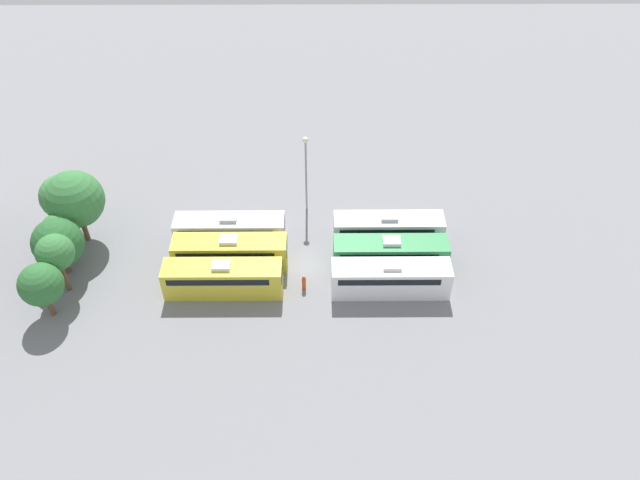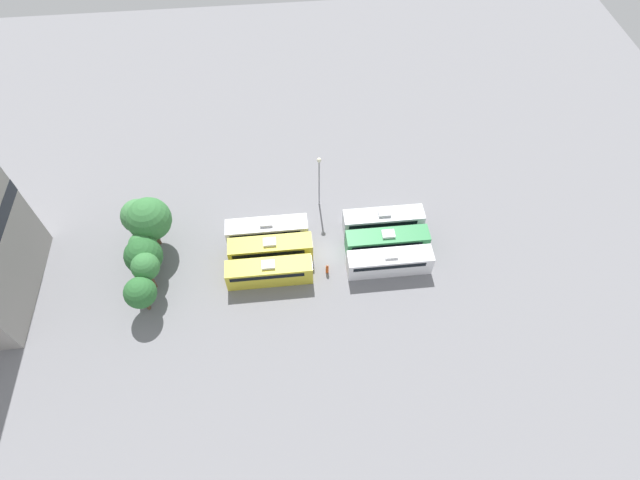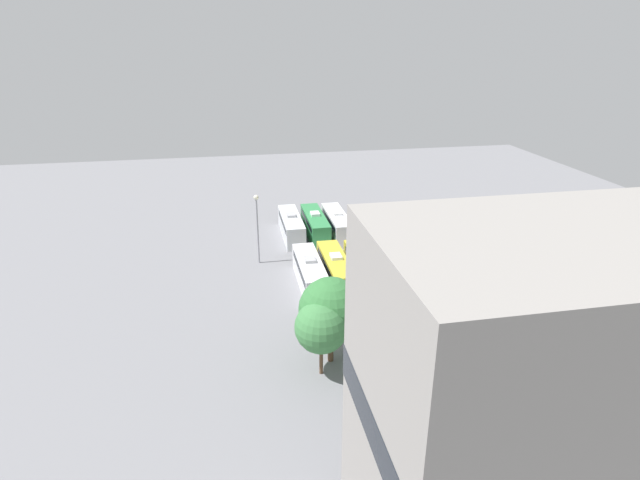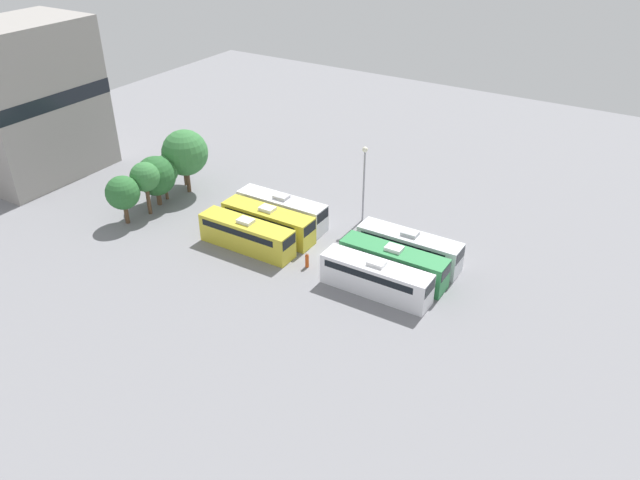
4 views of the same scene
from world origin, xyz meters
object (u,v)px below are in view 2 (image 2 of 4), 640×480
at_px(bus_1, 387,241).
at_px(tree_0, 140,293).
at_px(bus_4, 270,249).
at_px(bus_5, 267,230).
at_px(bus_3, 269,272).
at_px(tree_2, 144,256).
at_px(tree_1, 146,267).
at_px(tree_4, 149,219).
at_px(light_pole, 319,175).
at_px(bus_2, 383,221).
at_px(tree_3, 143,246).
at_px(worker_person, 327,269).
at_px(tree_5, 138,216).
at_px(bus_0, 389,262).

height_order(bus_1, tree_0, tree_0).
relative_size(bus_4, bus_5, 1.00).
distance_m(bus_3, tree_2, 15.07).
xyz_separation_m(tree_1, tree_4, (6.62, 0.08, 0.52)).
xyz_separation_m(bus_3, light_pole, (11.47, -7.29, 4.17)).
xyz_separation_m(bus_2, tree_0, (-9.00, 29.70, 2.01)).
bearing_deg(tree_4, tree_3, 163.48).
bearing_deg(bus_5, tree_0, 121.57).
height_order(bus_3, bus_5, same).
xyz_separation_m(bus_3, tree_2, (2.52, 14.74, 1.94)).
height_order(worker_person, light_pole, light_pole).
height_order(bus_1, tree_5, tree_5).
distance_m(bus_2, bus_4, 15.16).
bearing_deg(bus_4, tree_3, 87.33).
relative_size(bus_0, light_pole, 1.20).
distance_m(tree_0, tree_3, 6.65).
bearing_deg(bus_1, worker_person, 109.29).
distance_m(bus_3, tree_0, 14.92).
relative_size(bus_4, tree_3, 1.94).
distance_m(worker_person, tree_4, 22.69).
bearing_deg(bus_1, tree_4, 82.41).
distance_m(bus_0, tree_5, 31.69).
height_order(bus_0, bus_2, same).
height_order(tree_0, tree_1, tree_1).
bearing_deg(bus_0, tree_2, 85.00).
bearing_deg(tree_5, tree_2, -170.14).
xyz_separation_m(bus_1, bus_3, (-3.03, 15.06, 0.00)).
relative_size(bus_0, bus_3, 1.00).
distance_m(bus_1, tree_2, 29.86).
distance_m(worker_person, light_pole, 12.32).
bearing_deg(tree_5, tree_1, -167.88).
bearing_deg(tree_2, tree_5, 9.86).
distance_m(bus_3, light_pole, 14.22).
distance_m(bus_5, tree_3, 15.27).
relative_size(bus_3, tree_5, 1.58).
distance_m(bus_1, light_pole, 12.21).
relative_size(bus_4, worker_person, 6.51).
bearing_deg(bus_1, tree_5, 80.74).
xyz_separation_m(bus_5, tree_1, (-6.02, 14.02, 2.84)).
height_order(bus_3, worker_person, bus_3).
distance_m(bus_2, tree_5, 31.02).
relative_size(tree_1, tree_3, 1.15).
relative_size(bus_1, tree_5, 1.58).
distance_m(bus_0, bus_1, 3.11).
bearing_deg(bus_0, worker_person, 87.50).
relative_size(bus_2, bus_3, 1.00).
relative_size(bus_5, tree_3, 1.94).
distance_m(light_pole, tree_4, 21.89).
height_order(tree_0, tree_4, tree_4).
bearing_deg(tree_0, tree_3, 3.59).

